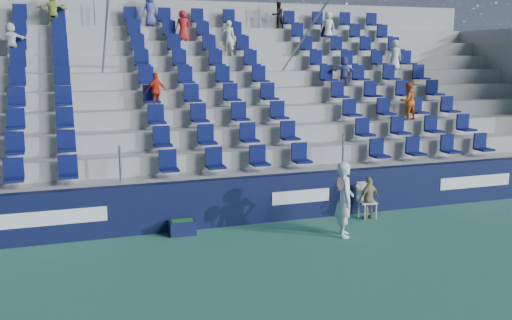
{
  "coord_description": "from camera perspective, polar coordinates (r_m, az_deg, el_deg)",
  "views": [
    {
      "loc": [
        -4.23,
        -10.25,
        4.27
      ],
      "look_at": [
        0.2,
        2.8,
        1.7
      ],
      "focal_mm": 40.0,
      "sensor_mm": 36.0,
      "label": 1
    }
  ],
  "objects": [
    {
      "name": "ground",
      "position": [
        11.88,
        3.48,
        -10.52
      ],
      "size": [
        70.0,
        70.0,
        0.0
      ],
      "primitive_type": "plane",
      "color": "#31735A",
      "rests_on": "ground"
    },
    {
      "name": "sponsor_wall",
      "position": [
        14.53,
        -1.18,
        -4.08
      ],
      "size": [
        24.0,
        0.32,
        1.2
      ],
      "color": "#0E1436",
      "rests_on": "ground"
    },
    {
      "name": "grandstand",
      "position": [
        19.09,
        -5.85,
        4.09
      ],
      "size": [
        24.0,
        8.17,
        6.63
      ],
      "color": "#A7A7A2",
      "rests_on": "ground"
    },
    {
      "name": "tennis_player",
      "position": [
        13.61,
        8.85,
        -3.9
      ],
      "size": [
        0.71,
        0.76,
        1.8
      ],
      "color": "white",
      "rests_on": "ground"
    },
    {
      "name": "line_judge_chair",
      "position": [
        15.36,
        10.94,
        -3.69
      ],
      "size": [
        0.48,
        0.49,
        0.95
      ],
      "color": "white",
      "rests_on": "ground"
    },
    {
      "name": "line_judge",
      "position": [
        15.23,
        11.21,
        -3.75
      ],
      "size": [
        0.71,
        0.44,
        1.12
      ],
      "primitive_type": "imported",
      "rotation": [
        0.0,
        0.0,
        3.41
      ],
      "color": "tan",
      "rests_on": "ground"
    },
    {
      "name": "ball_bin",
      "position": [
        13.86,
        -7.4,
        -6.64
      ],
      "size": [
        0.63,
        0.42,
        0.35
      ],
      "color": "#0F1739",
      "rests_on": "ground"
    }
  ]
}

